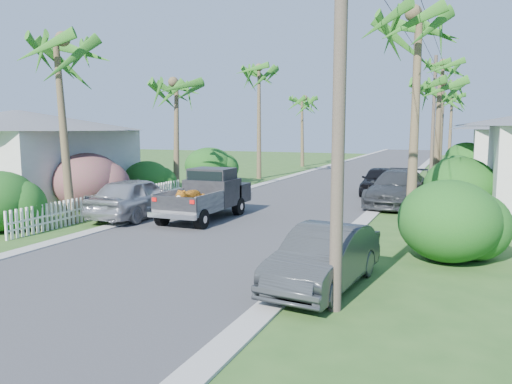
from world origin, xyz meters
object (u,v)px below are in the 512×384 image
at_px(parked_car_rm, 397,188).
at_px(utility_pole_b, 414,109).
at_px(parked_car_ln, 136,197).
at_px(utility_pole_c, 433,116).
at_px(pickup_truck, 209,194).
at_px(utility_pole_a, 340,83).
at_px(parked_car_rn, 324,258).
at_px(house_left, 20,159).
at_px(palm_r_c, 443,64).
at_px(palm_l_b, 175,83).
at_px(parked_car_rf, 380,181).
at_px(palm_r_d, 452,96).
at_px(palm_l_c, 259,69).
at_px(palm_r_b, 440,82).
at_px(utility_pole_d, 442,119).
at_px(palm_r_a, 419,15).
at_px(palm_l_a, 59,41).

height_order(parked_car_rm, utility_pole_b, utility_pole_b).
height_order(parked_car_ln, utility_pole_b, utility_pole_b).
height_order(parked_car_ln, utility_pole_c, utility_pole_c).
xyz_separation_m(pickup_truck, parked_car_ln, (-2.85, -1.14, -0.16)).
bearing_deg(utility_pole_a, parked_car_rm, 92.32).
relative_size(parked_car_rn, house_left, 0.48).
xyz_separation_m(parked_car_ln, palm_r_c, (10.83, 20.77, 7.26)).
relative_size(palm_l_b, palm_r_c, 0.79).
bearing_deg(parked_car_rn, house_left, 162.98).
bearing_deg(parked_car_rf, palm_r_d, 80.31).
relative_size(palm_l_c, palm_r_b, 1.28).
relative_size(parked_car_ln, utility_pole_b, 0.55).
distance_m(parked_car_rm, house_left, 18.96).
height_order(utility_pole_b, utility_pole_d, same).
height_order(parked_car_rm, parked_car_ln, parked_car_ln).
bearing_deg(house_left, utility_pole_d, 62.68).
bearing_deg(palm_r_a, palm_r_b, 88.09).
height_order(parked_car_rn, utility_pole_d, utility_pole_d).
bearing_deg(palm_l_b, utility_pole_d, 68.20).
bearing_deg(palm_l_c, palm_r_d, 55.22).
relative_size(palm_l_c, house_left, 1.02).
bearing_deg(utility_pole_c, palm_r_d, 85.71).
xyz_separation_m(pickup_truck, utility_pole_b, (7.39, 6.63, 3.59)).
bearing_deg(palm_r_d, parked_car_rm, -93.16).
height_order(palm_l_b, utility_pole_b, utility_pole_b).
distance_m(parked_car_rm, palm_l_b, 12.97).
distance_m(parked_car_rn, palm_l_a, 13.32).
distance_m(parked_car_rn, parked_car_rf, 17.11).
relative_size(palm_r_c, utility_pole_b, 1.04).
xyz_separation_m(parked_car_ln, palm_r_d, (11.13, 34.77, 5.89)).
xyz_separation_m(parked_car_ln, utility_pole_c, (10.23, 22.77, 3.75)).
distance_m(house_left, utility_pole_c, 28.16).
xyz_separation_m(parked_car_rm, parked_car_ln, (-9.63, -7.57, 0.02)).
height_order(parked_car_rf, utility_pole_a, utility_pole_a).
relative_size(parked_car_rf, utility_pole_b, 0.51).
relative_size(pickup_truck, palm_l_a, 0.62).
height_order(pickup_truck, palm_r_d, palm_r_d).
height_order(pickup_truck, parked_car_rf, pickup_truck).
xyz_separation_m(parked_car_rm, utility_pole_a, (0.60, -14.80, 3.78)).
xyz_separation_m(palm_r_a, palm_r_b, (0.30, 9.00, -1.47)).
relative_size(palm_l_a, utility_pole_b, 0.91).
xyz_separation_m(parked_car_rf, parked_car_ln, (-8.23, -11.16, 0.07)).
height_order(parked_car_rn, parked_car_rf, parked_car_rf).
distance_m(pickup_truck, palm_l_b, 9.12).
bearing_deg(pickup_truck, palm_r_a, -2.63).
bearing_deg(utility_pole_b, parked_car_rm, -161.96).
bearing_deg(palm_r_c, palm_r_a, -89.71).
relative_size(palm_l_b, palm_r_b, 1.03).
bearing_deg(palm_r_c, parked_car_rm, -95.20).
bearing_deg(palm_l_a, pickup_truck, 37.38).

